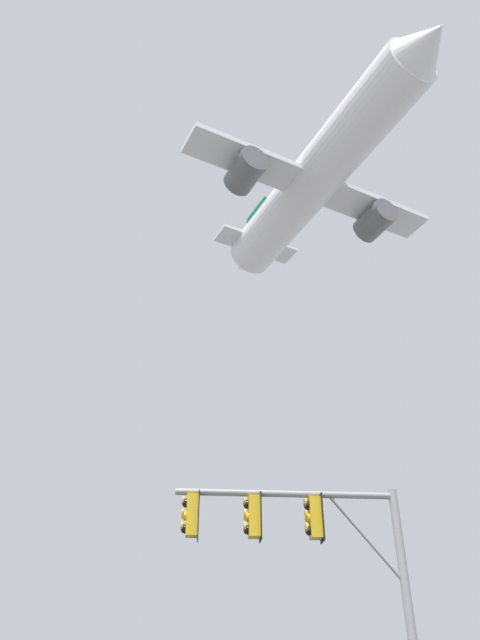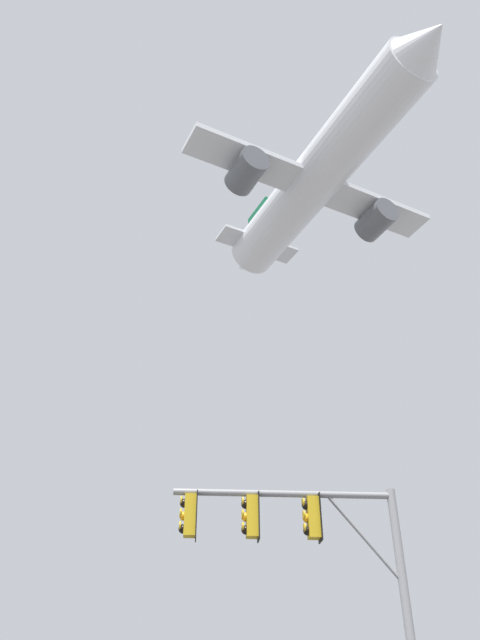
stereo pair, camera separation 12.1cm
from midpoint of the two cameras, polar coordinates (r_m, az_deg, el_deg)
name	(u,v)px [view 2 (the right image)]	position (r m, az deg, el deg)	size (l,w,h in m)	color
signal_pole_near	(307,547)	(13.97, 6.78, -20.94)	(5.14, 0.51, 5.73)	gray
airplane	(318,176)	(49.79, 7.59, 13.61)	(21.33, 27.62, 7.84)	white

